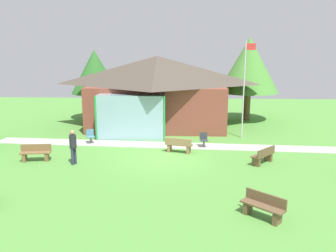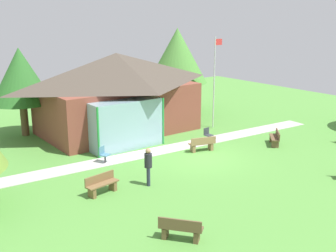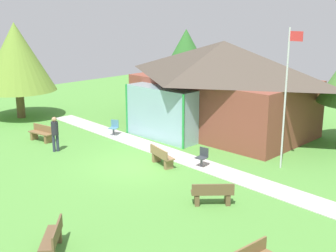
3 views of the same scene
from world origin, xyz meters
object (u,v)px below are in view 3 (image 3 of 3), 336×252
object	(u,v)px
flagpole	(286,94)
bench_front_right	(53,239)
visitor_strolling_lawn	(55,131)
patio_chair_lawn_spare	(202,158)
patio_chair_west	(114,128)
bench_rear_near_path	(161,157)
bench_mid_right	(212,194)
tree_west_hedge	(16,57)
tree_behind_pavilion_left	(186,55)
pavilion	(220,85)
bench_mid_left	(41,134)

from	to	relation	value
flagpole	bench_front_right	bearing A→B (deg)	-95.70
visitor_strolling_lawn	patio_chair_lawn_spare	bearing A→B (deg)	-37.15
patio_chair_lawn_spare	patio_chair_west	xyz separation A→B (m)	(-6.75, 0.50, 0.00)
bench_rear_near_path	bench_front_right	world-z (taller)	same
bench_mid_right	tree_west_hedge	world-z (taller)	tree_west_hedge
patio_chair_west	tree_west_hedge	distance (m)	8.47
tree_behind_pavilion_left	patio_chair_west	bearing A→B (deg)	-78.70
bench_rear_near_path	patio_chair_lawn_spare	bearing A→B (deg)	53.94
bench_rear_near_path	patio_chair_lawn_spare	distance (m)	1.81
bench_rear_near_path	pavilion	bearing A→B (deg)	121.00
bench_mid_right	bench_front_right	world-z (taller)	same
pavilion	patio_chair_lawn_spare	distance (m)	6.48
bench_mid_left	patio_chair_lawn_spare	xyz separation A→B (m)	(8.67, 2.84, 0.01)
bench_mid_right	patio_chair_lawn_spare	size ratio (longest dim) A/B	1.61
patio_chair_lawn_spare	patio_chair_west	distance (m)	6.77
pavilion	bench_mid_left	size ratio (longest dim) A/B	6.72
patio_chair_lawn_spare	visitor_strolling_lawn	world-z (taller)	visitor_strolling_lawn
tree_behind_pavilion_left	visitor_strolling_lawn	bearing A→B (deg)	-81.51
pavilion	tree_behind_pavilion_left	bearing A→B (deg)	150.73
tree_behind_pavilion_left	tree_west_hedge	bearing A→B (deg)	-123.75
tree_west_hedge	tree_behind_pavilion_left	size ratio (longest dim) A/B	1.09
tree_west_hedge	flagpole	bearing A→B (deg)	11.04
visitor_strolling_lawn	tree_west_hedge	xyz separation A→B (m)	(-7.78, 2.31, 2.85)
flagpole	bench_front_right	xyz separation A→B (m)	(-1.07, -10.77, -2.92)
bench_mid_left	visitor_strolling_lawn	size ratio (longest dim) A/B	0.89
tree_west_hedge	visitor_strolling_lawn	bearing A→B (deg)	-16.54
flagpole	tree_west_hedge	world-z (taller)	flagpole
pavilion	patio_chair_lawn_spare	size ratio (longest dim) A/B	12.12
tree_behind_pavilion_left	pavilion	bearing A→B (deg)	-29.27
bench_mid_right	bench_mid_left	distance (m)	11.47
flagpole	bench_front_right	size ratio (longest dim) A/B	4.29
pavilion	bench_rear_near_path	bearing A→B (deg)	-75.01
bench_mid_right	bench_front_right	size ratio (longest dim) A/B	0.98
flagpole	patio_chair_lawn_spare	world-z (taller)	flagpole
tree_west_hedge	bench_mid_left	bearing A→B (deg)	-18.13
patio_chair_lawn_spare	visitor_strolling_lawn	bearing A→B (deg)	20.95
bench_rear_near_path	patio_chair_west	distance (m)	5.56
bench_front_right	patio_chair_lawn_spare	size ratio (longest dim) A/B	1.64
patio_chair_west	tree_behind_pavilion_left	xyz separation A→B (m)	(-1.52, 7.60, 3.36)
bench_rear_near_path	patio_chair_lawn_spare	size ratio (longest dim) A/B	1.82
visitor_strolling_lawn	patio_chair_west	bearing A→B (deg)	28.94
patio_chair_west	bench_rear_near_path	bearing A→B (deg)	136.55
patio_chair_lawn_spare	tree_behind_pavilion_left	size ratio (longest dim) A/B	0.16
patio_chair_lawn_spare	patio_chair_west	bearing A→B (deg)	-9.94
pavilion	bench_front_right	xyz separation A→B (m)	(4.64, -13.68, -2.25)
tree_west_hedge	bench_front_right	bearing A→B (deg)	-25.22
flagpole	visitor_strolling_lawn	size ratio (longest dim) A/B	3.48
bench_mid_right	visitor_strolling_lawn	distance (m)	9.39
bench_front_right	tree_behind_pavilion_left	bearing A→B (deg)	-17.66
bench_mid_left	visitor_strolling_lawn	world-z (taller)	visitor_strolling_lawn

